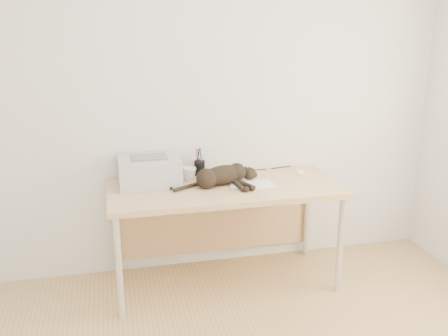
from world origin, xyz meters
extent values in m
plane|color=white|center=(0.00, 1.75, 1.30)|extent=(3.50, 0.00, 3.50)
cube|color=#E6C286|center=(0.00, 1.39, 0.72)|extent=(1.60, 0.70, 0.04)
cylinder|color=silver|center=(-0.75, 1.09, 0.35)|extent=(0.04, 0.04, 0.70)
cylinder|color=silver|center=(0.75, 1.09, 0.35)|extent=(0.04, 0.04, 0.70)
cylinder|color=silver|center=(-0.75, 1.69, 0.35)|extent=(0.04, 0.04, 0.70)
cylinder|color=silver|center=(0.75, 1.69, 0.35)|extent=(0.04, 0.04, 0.70)
cube|color=#E6C286|center=(0.00, 1.72, 0.40)|extent=(1.48, 0.02, 0.60)
cube|color=#BCBCC1|center=(-0.50, 1.56, 0.83)|extent=(0.42, 0.36, 0.19)
cube|color=black|center=(-0.50, 1.56, 0.84)|extent=(0.36, 0.02, 0.11)
cube|color=slate|center=(-0.50, 1.56, 0.93)|extent=(0.25, 0.18, 0.01)
cube|color=white|center=(0.21, 1.36, 0.74)|extent=(0.29, 0.21, 0.00)
cube|color=white|center=(0.18, 1.38, 0.74)|extent=(0.31, 0.24, 0.00)
ellipsoid|color=black|center=(-0.01, 1.43, 0.81)|extent=(0.35, 0.22, 0.14)
sphere|color=black|center=(-0.13, 1.38, 0.80)|extent=(0.14, 0.14, 0.14)
ellipsoid|color=black|center=(0.20, 1.48, 0.79)|extent=(0.12, 0.11, 0.09)
cone|color=black|center=(0.19, 1.52, 0.82)|extent=(0.05, 0.05, 0.04)
cone|color=black|center=(0.21, 1.52, 0.82)|extent=(0.05, 0.05, 0.05)
cylinder|color=black|center=(0.08, 1.32, 0.76)|extent=(0.09, 0.19, 0.03)
cylinder|color=black|center=(0.13, 1.34, 0.76)|extent=(0.09, 0.19, 0.03)
cylinder|color=black|center=(-0.27, 1.39, 0.75)|extent=(0.21, 0.08, 0.02)
imported|color=white|center=(-0.22, 1.57, 0.79)|extent=(0.14, 0.14, 0.09)
cylinder|color=black|center=(-0.12, 1.68, 0.79)|extent=(0.08, 0.08, 0.11)
cylinder|color=#990C0C|center=(-0.13, 1.68, 0.87)|extent=(0.01, 0.01, 0.15)
cylinder|color=navy|center=(-0.11, 1.69, 0.87)|extent=(0.01, 0.01, 0.15)
cylinder|color=black|center=(-0.12, 1.67, 0.87)|extent=(0.01, 0.01, 0.15)
cube|color=slate|center=(-0.06, 1.54, 0.75)|extent=(0.06, 0.16, 0.02)
cube|color=black|center=(0.09, 1.54, 0.75)|extent=(0.11, 0.16, 0.02)
ellipsoid|color=white|center=(0.62, 1.56, 0.76)|extent=(0.08, 0.11, 0.03)
camera|label=1|loc=(-0.75, -1.80, 1.83)|focal=40.00mm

